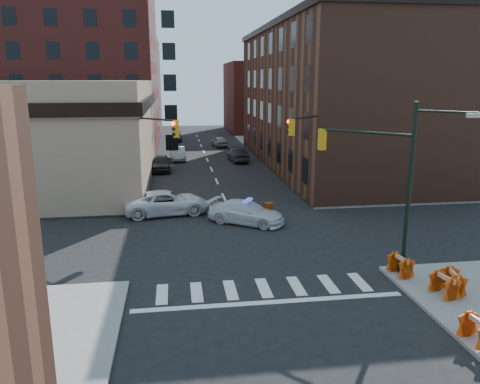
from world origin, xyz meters
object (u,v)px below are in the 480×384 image
object	(u,v)px
parked_car_enear	(238,155)
pedestrian_b	(104,200)
barrel_bank	(155,207)
barricade_se_a	(400,266)
pedestrian_a	(83,197)
parked_car_wfar	(178,154)
police_car	(246,212)
barricade_nw_a	(92,206)
pickup	(167,203)
parked_car_wnear	(161,163)
barrel_road	(269,210)

from	to	relation	value
parked_car_enear	pedestrian_b	bearing A→B (deg)	53.71
barrel_bank	barricade_se_a	xyz separation A→B (m)	(11.72, -12.24, 0.06)
pedestrian_a	barricade_se_a	bearing A→B (deg)	-30.35
pedestrian_b	barricade_se_a	size ratio (longest dim) A/B	1.56
parked_car_wfar	barrel_bank	bearing A→B (deg)	-97.95
police_car	barricade_nw_a	xyz separation A→B (m)	(-10.20, 3.41, -0.12)
police_car	parked_car_wfar	distance (m)	25.65
pedestrian_b	police_car	bearing A→B (deg)	-36.23
parked_car_wfar	pedestrian_b	xyz separation A→B (m)	(-5.22, -22.23, 0.37)
pickup	parked_car_wnear	xyz separation A→B (m)	(-0.76, 15.98, -0.01)
police_car	barrel_bank	world-z (taller)	police_car
pickup	parked_car_enear	world-z (taller)	pickup
pickup	barrel_road	xyz separation A→B (m)	(6.78, -1.89, -0.29)
pickup	barricade_nw_a	size ratio (longest dim) A/B	4.77
barricade_se_a	parked_car_wfar	bearing A→B (deg)	8.56
parked_car_wfar	barrel_bank	xyz separation A→B (m)	(-1.83, -22.63, -0.19)
pedestrian_a	barricade_nw_a	bearing A→B (deg)	-26.64
pedestrian_b	barrel_bank	xyz separation A→B (m)	(3.39, -0.40, -0.57)
barrel_bank	barricade_nw_a	xyz separation A→B (m)	(-4.29, 0.72, 0.05)
parked_car_wnear	pedestrian_a	world-z (taller)	pedestrian_a
parked_car_enear	barricade_se_a	distance (m)	33.02
pedestrian_a	barricade_se_a	size ratio (longest dim) A/B	1.59
parked_car_wnear	barricade_nw_a	xyz separation A→B (m)	(-4.34, -15.46, -0.19)
barricade_se_a	parked_car_wnear	bearing A→B (deg)	15.06
police_car	pedestrian_a	world-z (taller)	pedestrian_a
parked_car_wfar	barrel_bank	size ratio (longest dim) A/B	4.08
police_car	pedestrian_b	world-z (taller)	pedestrian_b
parked_car_wnear	barricade_se_a	xyz separation A→B (m)	(11.67, -28.42, -0.18)
pedestrian_a	barrel_road	size ratio (longest dim) A/B	1.89
pickup	parked_car_wnear	distance (m)	16.00
pedestrian_a	parked_car_enear	bearing A→B (deg)	63.79
police_car	barrel_road	world-z (taller)	police_car
police_car	parked_car_wfar	world-z (taller)	parked_car_wfar
police_car	barrel_bank	xyz separation A→B (m)	(-5.91, 2.69, -0.17)
parked_car_wfar	barricade_se_a	bearing A→B (deg)	-77.50
police_car	pickup	distance (m)	5.87
parked_car_enear	barrel_bank	world-z (taller)	parked_car_enear
parked_car_enear	barrel_bank	bearing A→B (deg)	61.74
barrel_road	pedestrian_a	bearing A→B (deg)	167.16
police_car	barrel_bank	distance (m)	6.50
barricade_nw_a	parked_car_wnear	bearing A→B (deg)	63.73
parked_car_wnear	barrel_road	bearing A→B (deg)	-68.28
pickup	parked_car_wfar	world-z (taller)	pickup
pickup	pedestrian_b	xyz separation A→B (m)	(-4.20, 0.20, 0.31)
parked_car_enear	barricade_se_a	xyz separation A→B (m)	(3.16, -32.86, -0.14)
pickup	parked_car_wnear	size ratio (longest dim) A/B	1.25
barrel_bank	police_car	bearing A→B (deg)	-24.46
parked_car_wfar	barrel_road	size ratio (longest dim) A/B	4.34
pickup	parked_car_enear	xyz separation A→B (m)	(7.75, 20.42, -0.06)
pedestrian_b	barrel_bank	size ratio (longest dim) A/B	1.74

